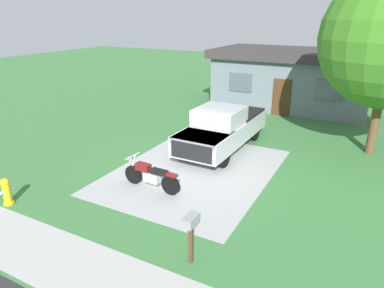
{
  "coord_description": "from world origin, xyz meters",
  "views": [
    {
      "loc": [
        5.47,
        -10.52,
        5.52
      ],
      "look_at": [
        -0.32,
        0.35,
        0.9
      ],
      "focal_mm": 32.46,
      "sensor_mm": 36.0,
      "label": 1
    }
  ],
  "objects": [
    {
      "name": "driveway_pad",
      "position": [
        0.0,
        0.0,
        0.0
      ],
      "size": [
        5.42,
        7.21,
        0.01
      ],
      "primitive_type": "cube",
      "color": "#A4A4A4",
      "rests_on": "ground"
    },
    {
      "name": "fire_hydrant",
      "position": [
        -3.98,
        -4.87,
        0.43
      ],
      "size": [
        0.32,
        0.4,
        0.87
      ],
      "color": "yellow",
      "rests_on": "ground"
    },
    {
      "name": "pickup_truck",
      "position": [
        -0.03,
        2.7,
        0.95
      ],
      "size": [
        2.11,
        5.67,
        1.9
      ],
      "color": "black",
      "rests_on": "ground"
    },
    {
      "name": "sidewalk_strip",
      "position": [
        0.0,
        -6.0,
        0.0
      ],
      "size": [
        36.0,
        1.8,
        0.01
      ],
      "primitive_type": "cube",
      "color": "#ACACA7",
      "rests_on": "ground"
    },
    {
      "name": "ground_plane",
      "position": [
        0.0,
        0.0,
        0.0
      ],
      "size": [
        80.0,
        80.0,
        0.0
      ],
      "primitive_type": "plane",
      "color": "#3B743C"
    },
    {
      "name": "mailbox",
      "position": [
        2.28,
        -4.59,
        0.98
      ],
      "size": [
        0.26,
        0.48,
        1.26
      ],
      "color": "#4C3823",
      "rests_on": "ground"
    },
    {
      "name": "neighbor_house",
      "position": [
        0.83,
        11.61,
        1.79
      ],
      "size": [
        9.6,
        5.6,
        3.5
      ],
      "color": "slate",
      "rests_on": "ground"
    },
    {
      "name": "motorcycle",
      "position": [
        -0.65,
        -1.94,
        0.47
      ],
      "size": [
        2.21,
        0.7,
        1.09
      ],
      "color": "black",
      "rests_on": "ground"
    }
  ]
}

